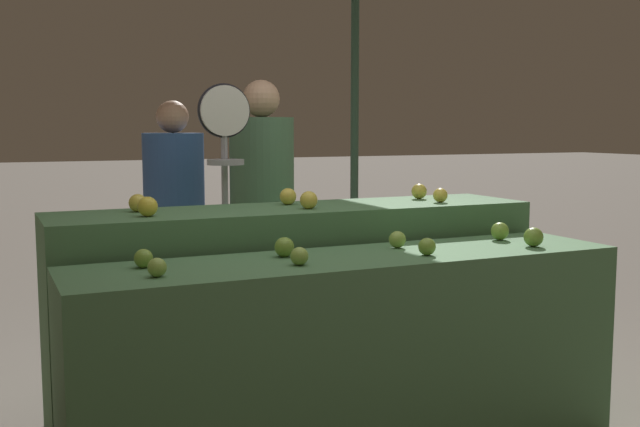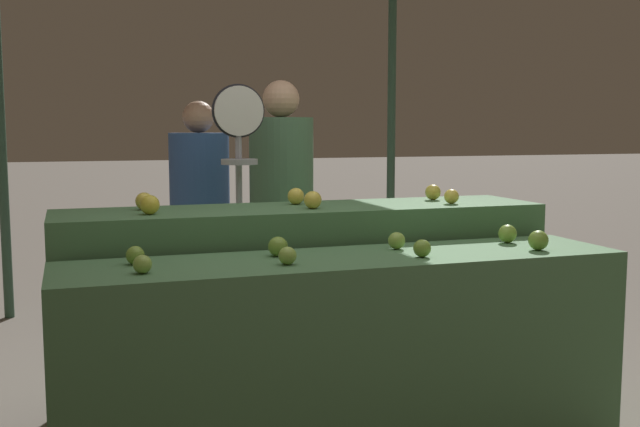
% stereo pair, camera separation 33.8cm
% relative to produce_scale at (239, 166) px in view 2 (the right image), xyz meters
% --- Properties ---
extents(display_counter_front, '(2.39, 0.55, 0.87)m').
position_rel_produce_scale_xyz_m(display_counter_front, '(0.21, -1.13, -0.76)').
color(display_counter_front, '#4C7A4C').
rests_on(display_counter_front, ground_plane).
extents(display_counter_back, '(2.39, 0.55, 1.02)m').
position_rel_produce_scale_xyz_m(display_counter_back, '(0.21, -0.53, -0.69)').
color(display_counter_back, '#4C7A4C').
rests_on(display_counter_back, ground_plane).
extents(apple_front_0, '(0.07, 0.07, 0.07)m').
position_rel_produce_scale_xyz_m(apple_front_0, '(-0.64, -1.22, -0.29)').
color(apple_front_0, '#8EB247').
rests_on(apple_front_0, display_counter_front).
extents(apple_front_1, '(0.07, 0.07, 0.07)m').
position_rel_produce_scale_xyz_m(apple_front_1, '(-0.08, -1.22, -0.29)').
color(apple_front_1, '#8EB247').
rests_on(apple_front_1, display_counter_front).
extents(apple_front_2, '(0.07, 0.07, 0.07)m').
position_rel_produce_scale_xyz_m(apple_front_2, '(0.50, -1.24, -0.29)').
color(apple_front_2, '#7AA338').
rests_on(apple_front_2, display_counter_front).
extents(apple_front_3, '(0.09, 0.09, 0.09)m').
position_rel_produce_scale_xyz_m(apple_front_3, '(1.06, -1.24, -0.29)').
color(apple_front_3, '#7AA338').
rests_on(apple_front_3, display_counter_front).
extents(apple_front_4, '(0.07, 0.07, 0.07)m').
position_rel_produce_scale_xyz_m(apple_front_4, '(-0.65, -1.03, -0.29)').
color(apple_front_4, '#7AA338').
rests_on(apple_front_4, display_counter_front).
extents(apple_front_5, '(0.08, 0.08, 0.08)m').
position_rel_produce_scale_xyz_m(apple_front_5, '(-0.07, -1.02, -0.29)').
color(apple_front_5, '#7AA338').
rests_on(apple_front_5, display_counter_front).
extents(apple_front_6, '(0.08, 0.08, 0.08)m').
position_rel_produce_scale_xyz_m(apple_front_6, '(0.48, -1.01, -0.29)').
color(apple_front_6, '#8EB247').
rests_on(apple_front_6, display_counter_front).
extents(apple_front_7, '(0.09, 0.09, 0.09)m').
position_rel_produce_scale_xyz_m(apple_front_7, '(1.05, -1.01, -0.29)').
color(apple_front_7, '#84AD3D').
rests_on(apple_front_7, display_counter_front).
extents(apple_back_0, '(0.09, 0.09, 0.09)m').
position_rel_produce_scale_xyz_m(apple_back_0, '(-0.55, -0.63, -0.14)').
color(apple_back_0, gold).
rests_on(apple_back_0, display_counter_back).
extents(apple_back_1, '(0.09, 0.09, 0.09)m').
position_rel_produce_scale_xyz_m(apple_back_1, '(0.21, -0.63, -0.14)').
color(apple_back_1, yellow).
rests_on(apple_back_1, display_counter_back).
extents(apple_back_2, '(0.08, 0.08, 0.08)m').
position_rel_produce_scale_xyz_m(apple_back_2, '(0.96, -0.64, -0.14)').
color(apple_back_2, yellow).
rests_on(apple_back_2, display_counter_back).
extents(apple_back_3, '(0.08, 0.08, 0.08)m').
position_rel_produce_scale_xyz_m(apple_back_3, '(-0.55, -0.43, -0.14)').
color(apple_back_3, yellow).
rests_on(apple_back_3, display_counter_back).
extents(apple_back_4, '(0.08, 0.08, 0.08)m').
position_rel_produce_scale_xyz_m(apple_back_4, '(0.20, -0.41, -0.14)').
color(apple_back_4, yellow).
rests_on(apple_back_4, display_counter_back).
extents(apple_back_5, '(0.08, 0.08, 0.08)m').
position_rel_produce_scale_xyz_m(apple_back_5, '(0.96, -0.42, -0.14)').
color(apple_back_5, gold).
rests_on(apple_back_5, display_counter_back).
extents(produce_scale, '(0.29, 0.20, 1.64)m').
position_rel_produce_scale_xyz_m(produce_scale, '(0.00, 0.00, 0.00)').
color(produce_scale, '#99999E').
rests_on(produce_scale, ground_plane).
extents(person_vendor_at_scale, '(0.42, 0.42, 1.69)m').
position_rel_produce_scale_xyz_m(person_vendor_at_scale, '(0.34, 0.35, -0.23)').
color(person_vendor_at_scale, '#2D2D38').
rests_on(person_vendor_at_scale, ground_plane).
extents(person_customer_left, '(0.52, 0.52, 1.58)m').
position_rel_produce_scale_xyz_m(person_customer_left, '(-0.07, 0.90, -0.30)').
color(person_customer_left, '#2D2D38').
rests_on(person_customer_left, ground_plane).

